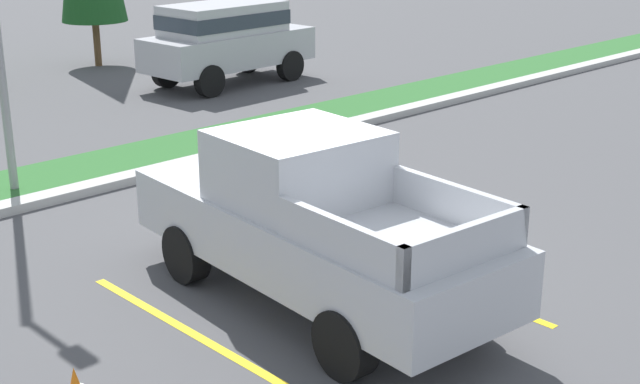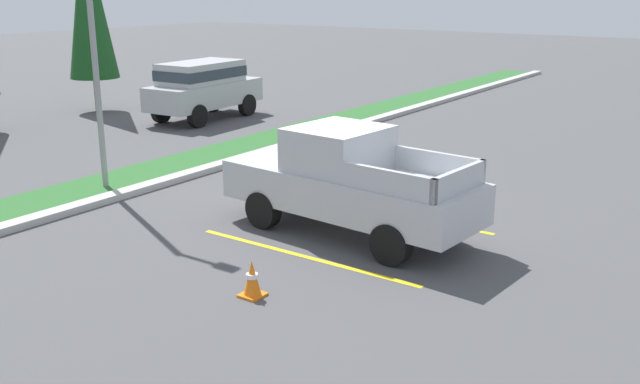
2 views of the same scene
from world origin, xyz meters
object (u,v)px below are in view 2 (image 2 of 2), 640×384
(pickup_truck_main, at_px, (348,182))
(suv_distant, at_px, (203,86))
(cypress_tree_right_inner, at_px, (88,0))
(street_light, at_px, (96,19))
(traffic_cone, at_px, (252,279))

(pickup_truck_main, bearing_deg, suv_distant, 56.10)
(suv_distant, distance_m, cypress_tree_right_inner, 5.67)
(pickup_truck_main, distance_m, suv_distant, 13.28)
(street_light, distance_m, cypress_tree_right_inner, 11.70)
(traffic_cone, bearing_deg, suv_distant, 46.59)
(pickup_truck_main, height_order, suv_distant, same)
(suv_distant, height_order, street_light, street_light)
(suv_distant, bearing_deg, cypress_tree_right_inner, 102.71)
(suv_distant, relative_size, cypress_tree_right_inner, 0.66)
(suv_distant, xyz_separation_m, traffic_cone, (-10.80, -11.42, -0.95))
(street_light, xyz_separation_m, traffic_cone, (-2.71, -6.77, -3.71))
(pickup_truck_main, xyz_separation_m, suv_distant, (7.41, 11.02, 0.20))
(street_light, distance_m, traffic_cone, 8.18)
(street_light, height_order, traffic_cone, street_light)
(pickup_truck_main, distance_m, traffic_cone, 3.50)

